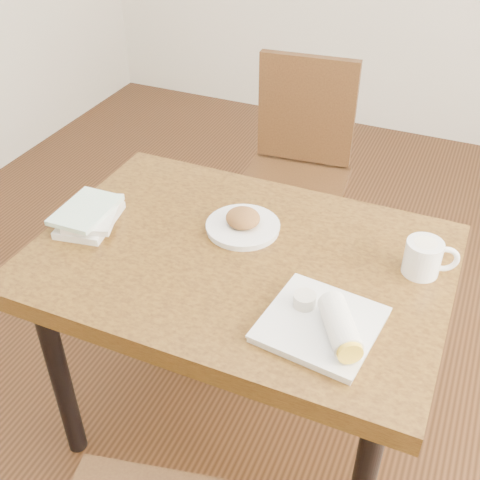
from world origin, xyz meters
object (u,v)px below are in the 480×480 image
at_px(plate_scone, 243,224).
at_px(coffee_mug, 425,257).
at_px(book_stack, 90,215).
at_px(chair_far, 298,161).
at_px(plate_burrito, 326,324).
at_px(table, 240,279).

xyz_separation_m(plate_scone, coffee_mug, (0.51, 0.01, 0.03)).
xyz_separation_m(coffee_mug, book_stack, (-0.94, -0.16, -0.02)).
distance_m(chair_far, coffee_mug, 1.02).
bearing_deg(book_stack, coffee_mug, 9.63).
distance_m(plate_scone, coffee_mug, 0.51).
bearing_deg(plate_scone, coffee_mug, 1.28).
bearing_deg(plate_scone, plate_burrito, -41.63).
relative_size(chair_far, plate_burrito, 3.30).
distance_m(chair_far, plate_scone, 0.83).
height_order(plate_scone, book_stack, plate_scone).
bearing_deg(coffee_mug, plate_burrito, -117.95).
relative_size(plate_scone, plate_burrito, 0.75).
height_order(table, plate_scone, plate_scone).
height_order(plate_burrito, book_stack, plate_burrito).
bearing_deg(table, coffee_mug, 14.62).
relative_size(table, coffee_mug, 8.03).
height_order(chair_far, book_stack, chair_far).
height_order(plate_scone, plate_burrito, plate_burrito).
distance_m(chair_far, book_stack, 1.02).
bearing_deg(coffee_mug, table, -165.38).
bearing_deg(coffee_mug, book_stack, -170.37).
xyz_separation_m(table, chair_far, (-0.13, 0.91, -0.11)).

